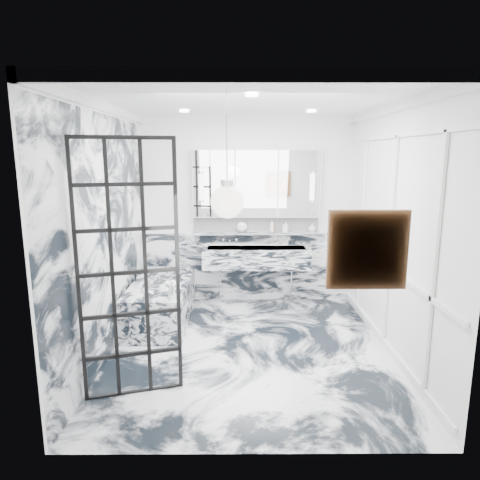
{
  "coord_description": "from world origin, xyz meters",
  "views": [
    {
      "loc": [
        -0.13,
        -4.68,
        2.25
      ],
      "look_at": [
        -0.1,
        0.5,
        1.21
      ],
      "focal_mm": 32.0,
      "sensor_mm": 36.0,
      "label": 1
    }
  ],
  "objects_px": {
    "trough_sink": "(256,257)",
    "bathtub": "(162,301)",
    "crittall_door": "(129,273)",
    "mirror_cabinet": "(256,184)"
  },
  "relations": [
    {
      "from": "crittall_door",
      "to": "mirror_cabinet",
      "type": "xyz_separation_m",
      "value": [
        1.27,
        2.66,
        0.62
      ]
    },
    {
      "from": "bathtub",
      "to": "crittall_door",
      "type": "bearing_deg",
      "value": -88.16
    },
    {
      "from": "crittall_door",
      "to": "bathtub",
      "type": "height_order",
      "value": "crittall_door"
    },
    {
      "from": "crittall_door",
      "to": "trough_sink",
      "type": "height_order",
      "value": "crittall_door"
    },
    {
      "from": "crittall_door",
      "to": "mirror_cabinet",
      "type": "distance_m",
      "value": 3.01
    },
    {
      "from": "trough_sink",
      "to": "bathtub",
      "type": "relative_size",
      "value": 0.97
    },
    {
      "from": "bathtub",
      "to": "mirror_cabinet",
      "type": "bearing_deg",
      "value": 32.06
    },
    {
      "from": "crittall_door",
      "to": "trough_sink",
      "type": "distance_m",
      "value": 2.83
    },
    {
      "from": "trough_sink",
      "to": "mirror_cabinet",
      "type": "distance_m",
      "value": 1.1
    },
    {
      "from": "trough_sink",
      "to": "bathtub",
      "type": "height_order",
      "value": "trough_sink"
    }
  ]
}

